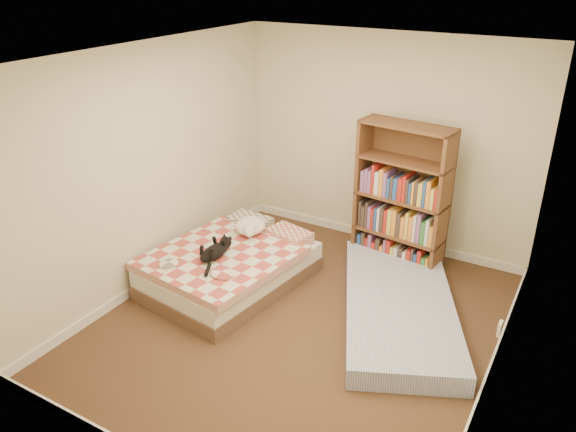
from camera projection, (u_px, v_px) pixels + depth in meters
The scene contains 6 objects.
room at pixel (302, 209), 4.91m from camera, with size 3.51×4.01×2.51m.
bed at pixel (232, 265), 5.99m from camera, with size 1.45×1.88×0.46m.
bookshelf at pixel (400, 218), 6.16m from camera, with size 1.04×0.46×1.66m.
floor_mattress at pixel (399, 305), 5.49m from camera, with size 1.02×2.26×0.20m, color #7787C7.
black_cat at pixel (216, 251), 5.71m from camera, with size 0.23×0.67×0.15m.
white_dog at pixel (250, 226), 6.18m from camera, with size 0.40×0.43×0.18m.
Camera 1 is at (2.14, -3.94, 3.21)m, focal length 35.00 mm.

